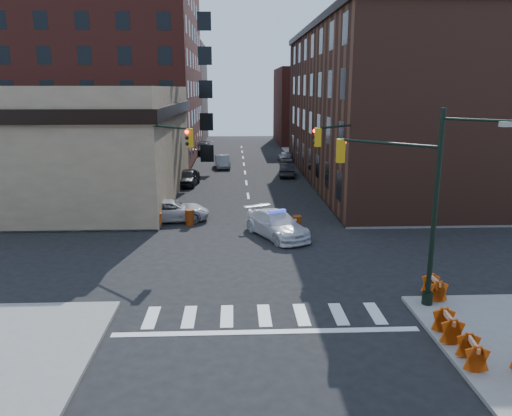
{
  "coord_description": "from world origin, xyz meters",
  "views": [
    {
      "loc": [
        -1.14,
        -25.18,
        8.88
      ],
      "look_at": [
        0.07,
        2.5,
        2.2
      ],
      "focal_mm": 35.0,
      "sensor_mm": 36.0,
      "label": 1
    }
  ],
  "objects": [
    {
      "name": "bank_building",
      "position": [
        -17.0,
        16.5,
        4.5
      ],
      "size": [
        22.0,
        22.0,
        9.0
      ],
      "primitive_type": "cube",
      "color": "tan",
      "rests_on": "ground"
    },
    {
      "name": "sidewalk_ne",
      "position": [
        23.0,
        32.75,
        0.07
      ],
      "size": [
        34.0,
        54.5,
        0.15
      ],
      "primitive_type": "cube",
      "color": "gray",
      "rests_on": "ground"
    },
    {
      "name": "parked_car_wfar",
      "position": [
        -2.5,
        31.32,
        0.71
      ],
      "size": [
        1.96,
        4.46,
        1.43
      ],
      "primitive_type": "imported",
      "rotation": [
        0.0,
        0.0,
        0.11
      ],
      "color": "gray",
      "rests_on": "ground"
    },
    {
      "name": "commercial_row_ne",
      "position": [
        13.0,
        22.5,
        7.0
      ],
      "size": [
        14.0,
        34.0,
        14.0
      ],
      "primitive_type": "cube",
      "color": "#4F2A1F",
      "rests_on": "ground"
    },
    {
      "name": "pedestrian_a",
      "position": [
        -7.88,
        9.12,
        0.99
      ],
      "size": [
        0.65,
        0.46,
        1.68
      ],
      "primitive_type": "imported",
      "rotation": [
        0.0,
        0.0,
        -0.09
      ],
      "color": "black",
      "rests_on": "sidewalk_nw"
    },
    {
      "name": "filler_nw",
      "position": [
        -16.0,
        62.0,
        8.0
      ],
      "size": [
        20.0,
        18.0,
        16.0
      ],
      "primitive_type": "cube",
      "color": "brown",
      "rests_on": "ground"
    },
    {
      "name": "barrel_bank",
      "position": [
        -4.14,
        6.93,
        0.53
      ],
      "size": [
        0.75,
        0.75,
        1.06
      ],
      "primitive_type": "cylinder",
      "rotation": [
        0.0,
        0.0,
        -0.32
      ],
      "color": "#D24A09",
      "rests_on": "ground"
    },
    {
      "name": "parked_car_efar",
      "position": [
        5.16,
        35.79,
        0.67
      ],
      "size": [
        1.6,
        3.96,
        1.35
      ],
      "primitive_type": "imported",
      "rotation": [
        0.0,
        0.0,
        3.14
      ],
      "color": "#919298",
      "rests_on": "ground"
    },
    {
      "name": "barricade_se_a",
      "position": [
        7.33,
        -5.7,
        0.59
      ],
      "size": [
        0.59,
        1.17,
        0.88
      ],
      "primitive_type": null,
      "rotation": [
        0.0,
        0.0,
        1.57
      ],
      "color": "#EB390B",
      "rests_on": "sidewalk_se"
    },
    {
      "name": "pedestrian_c",
      "position": [
        -11.31,
        9.18,
        0.99
      ],
      "size": [
        1.05,
        0.61,
        1.67
      ],
      "primitive_type": "imported",
      "rotation": [
        0.0,
        0.0,
        0.22
      ],
      "color": "#1F222F",
      "rests_on": "sidewalk_nw"
    },
    {
      "name": "barricade_se_b",
      "position": [
        6.4,
        -9.23,
        0.61
      ],
      "size": [
        0.7,
        1.27,
        0.92
      ],
      "primitive_type": null,
      "rotation": [
        0.0,
        0.0,
        1.5
      ],
      "color": "#E9580A",
      "rests_on": "sidewalk_se"
    },
    {
      "name": "parked_car_wdeep",
      "position": [
        -5.5,
        43.61,
        0.79
      ],
      "size": [
        2.79,
        5.62,
        1.57
      ],
      "primitive_type": "imported",
      "rotation": [
        0.0,
        0.0,
        -0.11
      ],
      "color": "black",
      "rests_on": "ground"
    },
    {
      "name": "ground",
      "position": [
        0.0,
        0.0,
        0.0
      ],
      "size": [
        140.0,
        140.0,
        0.0
      ],
      "primitive_type": "plane",
      "color": "black",
      "rests_on": "ground"
    },
    {
      "name": "pedestrian_b",
      "position": [
        -8.15,
        8.37,
        1.1
      ],
      "size": [
        1.14,
        1.04,
        1.9
      ],
      "primitive_type": "imported",
      "rotation": [
        0.0,
        0.0,
        0.42
      ],
      "color": "black",
      "rests_on": "sidewalk_nw"
    },
    {
      "name": "parked_car_wnear",
      "position": [
        -5.5,
        20.92,
        0.76
      ],
      "size": [
        2.27,
        4.61,
        1.51
      ],
      "primitive_type": "imported",
      "rotation": [
        0.0,
        0.0,
        -0.11
      ],
      "color": "black",
      "rests_on": "ground"
    },
    {
      "name": "barrel_road",
      "position": [
        2.77,
        5.0,
        0.53
      ],
      "size": [
        0.69,
        0.69,
        1.06
      ],
      "primitive_type": "cylinder",
      "rotation": [
        0.0,
        0.0,
        -0.19
      ],
      "color": "#F1340B",
      "rests_on": "ground"
    },
    {
      "name": "barricade_nw_b",
      "position": [
        -10.63,
        6.81,
        0.65
      ],
      "size": [
        1.44,
        0.91,
        1.0
      ],
      "primitive_type": null,
      "rotation": [
        0.0,
        0.0,
        -0.19
      ],
      "color": "#C75909",
      "rests_on": "sidewalk_nw"
    },
    {
      "name": "signal_pole_se",
      "position": [
        6.04,
        -5.52,
        4.61
      ],
      "size": [
        5.4,
        5.27,
        8.0
      ],
      "rotation": [
        0.0,
        0.0,
        2.36
      ],
      "color": "black",
      "rests_on": "sidewalk_se"
    },
    {
      "name": "barricade_nw_a",
      "position": [
        -6.5,
        6.53,
        0.63
      ],
      "size": [
        1.39,
        0.9,
        0.96
      ],
      "primitive_type": null,
      "rotation": [
        0.0,
        0.0,
        0.22
      ],
      "color": "#CF5109",
      "rests_on": "sidewalk_nw"
    },
    {
      "name": "signal_pole_ne",
      "position": [
        5.84,
        5.35,
        4.34
      ],
      "size": [
        3.67,
        3.58,
        8.0
      ],
      "rotation": [
        0.0,
        0.0,
        -2.36
      ],
      "color": "black",
      "rests_on": "sidewalk_ne"
    },
    {
      "name": "tree_ne_near",
      "position": [
        7.5,
        26.0,
        3.49
      ],
      "size": [
        3.0,
        3.0,
        4.85
      ],
      "color": "black",
      "rests_on": "sidewalk_ne"
    },
    {
      "name": "barricade_se_c",
      "position": [
        6.45,
        -11.0,
        0.58
      ],
      "size": [
        0.73,
        1.22,
        0.86
      ],
      "primitive_type": null,
      "rotation": [
        0.0,
        0.0,
        1.43
      ],
      "color": "#EE550B",
      "rests_on": "sidewalk_se"
    },
    {
      "name": "apartment_block",
      "position": [
        -18.5,
        40.0,
        12.0
      ],
      "size": [
        25.0,
        25.0,
        24.0
      ],
      "primitive_type": "cube",
      "color": "#58221C",
      "rests_on": "ground"
    },
    {
      "name": "pickup",
      "position": [
        -5.48,
        8.17,
        0.71
      ],
      "size": [
        5.39,
        2.98,
        1.43
      ],
      "primitive_type": "imported",
      "rotation": [
        0.0,
        0.0,
        1.69
      ],
      "color": "silver",
      "rests_on": "ground"
    },
    {
      "name": "tree_ne_far",
      "position": [
        7.5,
        34.0,
        3.49
      ],
      "size": [
        3.0,
        3.0,
        4.85
      ],
      "color": "black",
      "rests_on": "sidewalk_ne"
    },
    {
      "name": "signal_pole_nw",
      "position": [
        -5.85,
        5.34,
        4.34
      ],
      "size": [
        3.58,
        3.67,
        8.0
      ],
      "rotation": [
        0.0,
        0.0,
        -0.79
      ],
      "color": "black",
      "rests_on": "sidewalk_nw"
    },
    {
      "name": "sidewalk_nw",
      "position": [
        -23.0,
        32.75,
        0.07
      ],
      "size": [
        34.0,
        54.5,
        0.15
      ],
      "primitive_type": "cube",
      "color": "gray",
      "rests_on": "ground"
    },
    {
      "name": "filler_ne",
      "position": [
        14.0,
        58.0,
        6.0
      ],
      "size": [
        16.0,
        16.0,
        12.0
      ],
      "primitive_type": "cube",
      "color": "#58221C",
      "rests_on": "ground"
    },
    {
      "name": "parked_car_enear",
      "position": [
        4.29,
        25.46,
        0.69
      ],
      "size": [
        1.97,
        4.36,
        1.39
      ],
      "primitive_type": "imported",
      "rotation": [
        0.0,
        0.0,
        3.02
      ],
      "color": "black",
      "rests_on": "ground"
    },
    {
      "name": "police_car",
      "position": [
        1.41,
        4.08,
        0.77
      ],
      "size": [
        4.27,
        5.75,
        1.55
      ],
      "primitive_type": "imported",
      "rotation": [
        0.0,
        0.0,
        0.45
      ],
      "color": "silver",
      "rests_on": "ground"
    }
  ]
}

